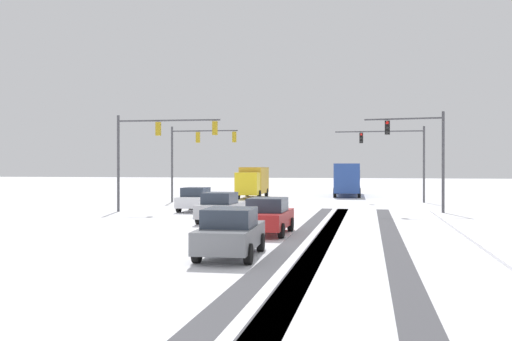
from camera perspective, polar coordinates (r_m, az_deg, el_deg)
The scene contains 14 objects.
wheel_track_left_lane at distance 22.52m, azimuth 7.27°, elevation -7.21°, with size 0.81×32.79×0.01m, color #4C4C51.
wheel_track_right_lane at distance 22.52m, azimuth 7.34°, elevation -7.21°, with size 0.75×32.79×0.01m, color #4C4C51.
wheel_track_center at distance 22.46m, azimuth 14.39°, elevation -7.23°, with size 0.84×32.79×0.01m, color #4C4C51.
wheel_track_oncoming at distance 22.64m, azimuth 4.46°, elevation -7.17°, with size 0.78×32.79×0.01m, color #4C4C51.
traffic_signal_far_left at distance 45.66m, azimuth -6.60°, elevation 2.40°, with size 5.86×0.52×6.50m.
traffic_signal_near_left at distance 36.20m, azimuth -10.91°, elevation 3.04°, with size 7.14×0.67×6.50m.
traffic_signal_near_right at distance 35.41m, azimuth 17.31°, elevation 2.56°, with size 4.96×0.49×6.50m.
traffic_signal_far_right at distance 47.19m, azimuth 14.95°, elevation 2.18°, with size 7.57×0.46×6.50m.
car_white_lead at distance 36.42m, azimuth -6.43°, elevation -3.07°, with size 1.87×4.12×1.62m.
car_silver_second at distance 28.81m, azimuth -3.84°, elevation -3.95°, with size 1.88×4.12×1.62m.
car_red_third at distance 23.60m, azimuth 1.30°, elevation -4.88°, with size 1.86×4.11×1.62m.
car_grey_fourth at distance 17.62m, azimuth -2.74°, elevation -6.63°, with size 2.00×4.18×1.62m.
bus_oncoming at distance 57.30m, azimuth 9.78°, elevation -0.68°, with size 2.87×11.06×3.38m.
box_truck_delivery at distance 52.61m, azimuth -0.34°, elevation -1.15°, with size 2.54×7.49×3.02m.
Camera 1 is at (6.02, -7.35, 2.93)m, focal length 37.33 mm.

